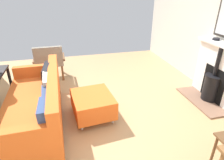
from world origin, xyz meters
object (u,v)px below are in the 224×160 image
(ottoman, at_px, (93,104))
(armchair_accent, at_px, (49,60))
(fireplace, at_px, (218,77))
(mantel_bowl_near, at_px, (216,39))
(sofa, at_px, (38,104))

(ottoman, bearing_deg, armchair_accent, -66.62)
(ottoman, relative_size, armchair_accent, 0.93)
(fireplace, bearing_deg, armchair_accent, -29.28)
(armchair_accent, bearing_deg, ottoman, 113.38)
(fireplace, distance_m, armchair_accent, 3.47)
(fireplace, bearing_deg, mantel_bowl_near, -93.68)
(fireplace, relative_size, ottoman, 1.56)
(mantel_bowl_near, relative_size, ottoman, 0.16)
(sofa, distance_m, armchair_accent, 1.67)
(mantel_bowl_near, bearing_deg, ottoman, 6.31)
(mantel_bowl_near, distance_m, armchair_accent, 3.42)
(fireplace, bearing_deg, ottoman, -0.72)
(mantel_bowl_near, bearing_deg, fireplace, 86.32)
(sofa, relative_size, armchair_accent, 2.40)
(fireplace, xyz_separation_m, ottoman, (2.31, -0.03, -0.24))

